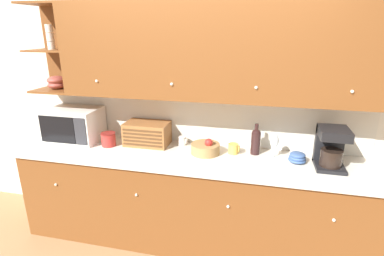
{
  "coord_description": "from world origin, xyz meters",
  "views": [
    {
      "loc": [
        0.6,
        -2.82,
        2.03
      ],
      "look_at": [
        0.0,
        -0.23,
        1.15
      ],
      "focal_mm": 28.0,
      "sensor_mm": 36.0,
      "label": 1
    }
  ],
  "objects_px": {
    "bowl_stack_on_counter": "(297,157)",
    "bread_box": "(147,134)",
    "microwave": "(74,125)",
    "wine_glass": "(274,142)",
    "storage_canister": "(109,139)",
    "mug_blue_second": "(183,141)",
    "fruit_basket": "(206,148)",
    "wine_bottle": "(256,140)",
    "coffee_maker": "(331,147)",
    "mug": "(234,149)"
  },
  "relations": [
    {
      "from": "microwave",
      "to": "wine_glass",
      "type": "relative_size",
      "value": 2.42
    },
    {
      "from": "fruit_basket",
      "to": "bowl_stack_on_counter",
      "type": "distance_m",
      "value": 0.82
    },
    {
      "from": "microwave",
      "to": "fruit_basket",
      "type": "relative_size",
      "value": 2.03
    },
    {
      "from": "storage_canister",
      "to": "bread_box",
      "type": "distance_m",
      "value": 0.39
    },
    {
      "from": "fruit_basket",
      "to": "coffee_maker",
      "type": "relative_size",
      "value": 0.77
    },
    {
      "from": "mug",
      "to": "wine_glass",
      "type": "bearing_deg",
      "value": -2.76
    },
    {
      "from": "bread_box",
      "to": "mug",
      "type": "bearing_deg",
      "value": -2.72
    },
    {
      "from": "coffee_maker",
      "to": "bread_box",
      "type": "bearing_deg",
      "value": 175.26
    },
    {
      "from": "mug_blue_second",
      "to": "fruit_basket",
      "type": "distance_m",
      "value": 0.31
    },
    {
      "from": "bread_box",
      "to": "mug_blue_second",
      "type": "distance_m",
      "value": 0.36
    },
    {
      "from": "storage_canister",
      "to": "mug_blue_second",
      "type": "xyz_separation_m",
      "value": [
        0.71,
        0.18,
        -0.02
      ]
    },
    {
      "from": "mug_blue_second",
      "to": "bowl_stack_on_counter",
      "type": "height_order",
      "value": "bowl_stack_on_counter"
    },
    {
      "from": "microwave",
      "to": "fruit_basket",
      "type": "height_order",
      "value": "microwave"
    },
    {
      "from": "coffee_maker",
      "to": "wine_glass",
      "type": "bearing_deg",
      "value": 169.87
    },
    {
      "from": "bread_box",
      "to": "wine_glass",
      "type": "xyz_separation_m",
      "value": [
        1.23,
        -0.06,
        0.04
      ]
    },
    {
      "from": "storage_canister",
      "to": "bread_box",
      "type": "bearing_deg",
      "value": 19.56
    },
    {
      "from": "bread_box",
      "to": "coffee_maker",
      "type": "height_order",
      "value": "coffee_maker"
    },
    {
      "from": "wine_bottle",
      "to": "coffee_maker",
      "type": "height_order",
      "value": "coffee_maker"
    },
    {
      "from": "mug",
      "to": "coffee_maker",
      "type": "relative_size",
      "value": 0.31
    },
    {
      "from": "microwave",
      "to": "wine_glass",
      "type": "xyz_separation_m",
      "value": [
        2.02,
        -0.0,
        -0.02
      ]
    },
    {
      "from": "wine_bottle",
      "to": "coffee_maker",
      "type": "xyz_separation_m",
      "value": [
        0.62,
        -0.13,
        0.04
      ]
    },
    {
      "from": "wine_glass",
      "to": "mug",
      "type": "bearing_deg",
      "value": 177.24
    },
    {
      "from": "wine_bottle",
      "to": "wine_glass",
      "type": "height_order",
      "value": "wine_bottle"
    },
    {
      "from": "wine_bottle",
      "to": "coffee_maker",
      "type": "distance_m",
      "value": 0.63
    },
    {
      "from": "bowl_stack_on_counter",
      "to": "bread_box",
      "type": "bearing_deg",
      "value": 175.46
    },
    {
      "from": "storage_canister",
      "to": "fruit_basket",
      "type": "xyz_separation_m",
      "value": [
        0.98,
        0.03,
        -0.02
      ]
    },
    {
      "from": "wine_bottle",
      "to": "wine_glass",
      "type": "xyz_separation_m",
      "value": [
        0.16,
        -0.05,
        0.02
      ]
    },
    {
      "from": "mug",
      "to": "wine_bottle",
      "type": "height_order",
      "value": "wine_bottle"
    },
    {
      "from": "microwave",
      "to": "mug_blue_second",
      "type": "height_order",
      "value": "microwave"
    },
    {
      "from": "bowl_stack_on_counter",
      "to": "coffee_maker",
      "type": "distance_m",
      "value": 0.29
    },
    {
      "from": "mug",
      "to": "wine_glass",
      "type": "height_order",
      "value": "wine_glass"
    },
    {
      "from": "bread_box",
      "to": "mug",
      "type": "height_order",
      "value": "bread_box"
    },
    {
      "from": "microwave",
      "to": "bowl_stack_on_counter",
      "type": "height_order",
      "value": "microwave"
    },
    {
      "from": "mug_blue_second",
      "to": "wine_bottle",
      "type": "bearing_deg",
      "value": -4.75
    },
    {
      "from": "mug_blue_second",
      "to": "coffee_maker",
      "type": "relative_size",
      "value": 0.26
    },
    {
      "from": "bread_box",
      "to": "wine_bottle",
      "type": "relative_size",
      "value": 1.49
    },
    {
      "from": "fruit_basket",
      "to": "microwave",
      "type": "bearing_deg",
      "value": 178.17
    },
    {
      "from": "microwave",
      "to": "wine_bottle",
      "type": "distance_m",
      "value": 1.86
    },
    {
      "from": "coffee_maker",
      "to": "wine_bottle",
      "type": "bearing_deg",
      "value": 167.7
    },
    {
      "from": "wine_bottle",
      "to": "bowl_stack_on_counter",
      "type": "height_order",
      "value": "wine_bottle"
    },
    {
      "from": "coffee_maker",
      "to": "mug_blue_second",
      "type": "bearing_deg",
      "value": 171.72
    },
    {
      "from": "wine_glass",
      "to": "coffee_maker",
      "type": "distance_m",
      "value": 0.46
    },
    {
      "from": "bread_box",
      "to": "storage_canister",
      "type": "bearing_deg",
      "value": -160.44
    },
    {
      "from": "mug_blue_second",
      "to": "fruit_basket",
      "type": "bearing_deg",
      "value": -30.64
    },
    {
      "from": "wine_glass",
      "to": "bowl_stack_on_counter",
      "type": "distance_m",
      "value": 0.23
    },
    {
      "from": "bread_box",
      "to": "wine_glass",
      "type": "height_order",
      "value": "bread_box"
    },
    {
      "from": "mug_blue_second",
      "to": "bowl_stack_on_counter",
      "type": "xyz_separation_m",
      "value": [
        1.08,
        -0.17,
        0.0
      ]
    },
    {
      "from": "microwave",
      "to": "mug_blue_second",
      "type": "relative_size",
      "value": 6.03
    },
    {
      "from": "mug_blue_second",
      "to": "mug",
      "type": "xyz_separation_m",
      "value": [
        0.52,
        -0.1,
        0.0
      ]
    },
    {
      "from": "microwave",
      "to": "coffee_maker",
      "type": "distance_m",
      "value": 2.47
    }
  ]
}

